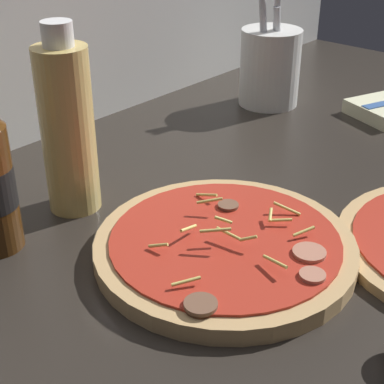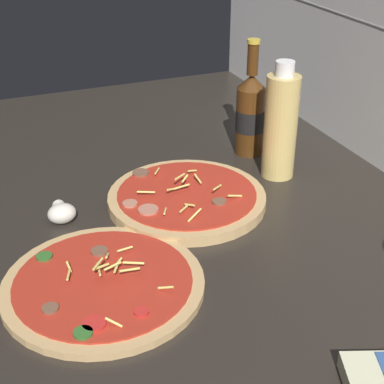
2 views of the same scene
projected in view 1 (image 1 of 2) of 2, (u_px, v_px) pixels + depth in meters
counter_slab at (294, 239)px, 70.84cm from camera, size 160.00×90.00×2.50cm
pizza_far at (225, 247)px, 65.14cm from camera, size 29.03×29.03×5.42cm
oil_bottle at (68, 128)px, 70.20cm from camera, size 6.51×6.51×23.34cm
utensil_crock at (270, 66)px, 104.88cm from camera, size 10.69×10.69×20.74cm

